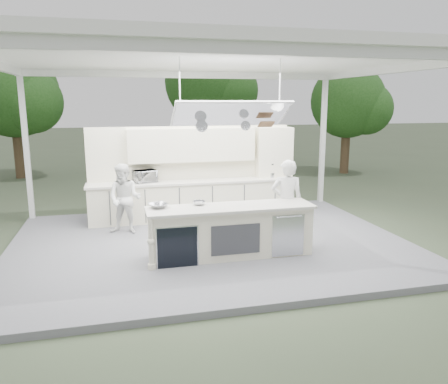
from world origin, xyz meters
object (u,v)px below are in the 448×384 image
object	(u,v)px
demo_island	(230,231)
head_chef	(287,202)
sous_chef	(125,199)
back_counter	(194,199)

from	to	relation	value
demo_island	head_chef	xyz separation A→B (m)	(1.30, 0.43, 0.39)
head_chef	sous_chef	bearing A→B (deg)	-8.11
head_chef	sous_chef	xyz separation A→B (m)	(-3.14, 1.52, -0.10)
head_chef	sous_chef	size ratio (longest dim) A/B	1.12
back_counter	head_chef	distance (m)	2.82
demo_island	back_counter	world-z (taller)	same
demo_island	sous_chef	size ratio (longest dim) A/B	2.03
demo_island	sous_chef	world-z (taller)	sous_chef
back_counter	sous_chef	world-z (taller)	sous_chef
demo_island	sous_chef	distance (m)	2.71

